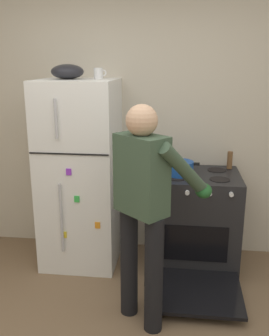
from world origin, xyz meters
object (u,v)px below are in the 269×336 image
at_px(red_pot, 179,168).
at_px(coffee_mug, 99,73).
at_px(person_cook, 146,198).
at_px(refrigerator, 81,174).
at_px(stove_range, 195,222).
at_px(mixing_bowl, 67,72).
at_px(pepper_mill, 230,160).

height_order(red_pot, coffee_mug, coffee_mug).
height_order(person_cook, red_pot, person_cook).
xyz_separation_m(refrigerator, person_cook, (0.68, -0.84, 0.10)).
distance_m(stove_range, person_cook, 1.04).
height_order(person_cook, mixing_bowl, mixing_bowl).
xyz_separation_m(person_cook, pepper_mill, (0.68, 1.04, 0.02)).
relative_size(refrigerator, coffee_mug, 15.25).
bearing_deg(refrigerator, red_pot, -3.15).
bearing_deg(mixing_bowl, red_pot, -2.91).
bearing_deg(coffee_mug, red_pot, -7.90).
xyz_separation_m(red_pot, pepper_mill, (0.46, 0.25, 0.02)).
bearing_deg(red_pot, stove_range, 11.39).
height_order(coffee_mug, pepper_mill, coffee_mug).
relative_size(stove_range, pepper_mill, 7.53).
distance_m(refrigerator, mixing_bowl, 0.92).
relative_size(refrigerator, pepper_mill, 10.63).
distance_m(red_pot, coffee_mug, 1.08).
relative_size(refrigerator, person_cook, 1.07).
height_order(refrigerator, coffee_mug, coffee_mug).
distance_m(coffee_mug, pepper_mill, 1.42).
xyz_separation_m(stove_range, red_pot, (-0.16, -0.03, 0.52)).
relative_size(person_cook, coffee_mug, 14.28).
height_order(stove_range, coffee_mug, coffee_mug).
relative_size(red_pot, mixing_bowl, 1.23).
bearing_deg(coffee_mug, person_cook, -60.78).
bearing_deg(coffee_mug, mixing_bowl, -169.22).
distance_m(stove_range, coffee_mug, 1.59).
xyz_separation_m(stove_range, coffee_mug, (-0.88, 0.07, 1.32)).
bearing_deg(red_pot, coffee_mug, 172.10).
height_order(person_cook, pepper_mill, person_cook).
distance_m(person_cook, red_pot, 0.82).
xyz_separation_m(refrigerator, stove_range, (1.06, -0.02, -0.42)).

